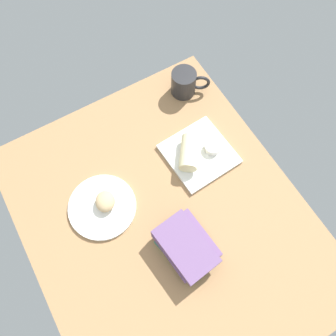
# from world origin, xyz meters

# --- Properties ---
(dining_table) EXTENTS (1.10, 0.90, 0.04)m
(dining_table) POSITION_xyz_m (0.00, 0.00, 0.02)
(dining_table) COLOR #9E754C
(dining_table) RESTS_ON ground
(round_plate) EXTENTS (0.23, 0.23, 0.01)m
(round_plate) POSITION_xyz_m (0.15, 0.17, 0.05)
(round_plate) COLOR white
(round_plate) RESTS_ON dining_table
(scone_pastry) EXTENTS (0.10, 0.09, 0.04)m
(scone_pastry) POSITION_xyz_m (0.15, 0.15, 0.08)
(scone_pastry) COLOR tan
(scone_pastry) RESTS_ON round_plate
(square_plate) EXTENTS (0.24, 0.24, 0.02)m
(square_plate) POSITION_xyz_m (0.15, -0.23, 0.05)
(square_plate) COLOR white
(square_plate) RESTS_ON dining_table
(sauce_cup) EXTENTS (0.06, 0.06, 0.03)m
(sauce_cup) POSITION_xyz_m (0.14, -0.28, 0.07)
(sauce_cup) COLOR silver
(sauce_cup) RESTS_ON square_plate
(breakfast_wrap) EXTENTS (0.14, 0.13, 0.06)m
(breakfast_wrap) POSITION_xyz_m (0.16, -0.19, 0.09)
(breakfast_wrap) COLOR beige
(breakfast_wrap) RESTS_ON square_plate
(book_stack) EXTENTS (0.21, 0.17, 0.09)m
(book_stack) POSITION_xyz_m (-0.12, -0.00, 0.08)
(book_stack) COLOR #387260
(book_stack) RESTS_ON dining_table
(coffee_mug) EXTENTS (0.10, 0.14, 0.10)m
(coffee_mug) POSITION_xyz_m (0.42, -0.32, 0.09)
(coffee_mug) COLOR #262628
(coffee_mug) RESTS_ON dining_table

